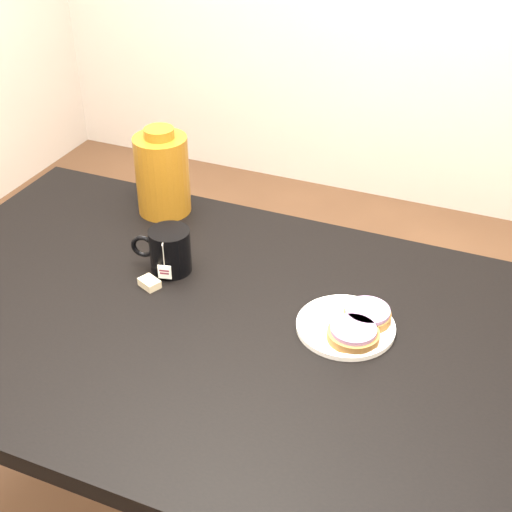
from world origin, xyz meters
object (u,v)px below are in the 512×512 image
object	(u,v)px
plate	(346,326)
mug	(169,250)
bagel_package	(162,173)
bagel_front	(353,333)
bagel_back	(367,314)
teabag_pouch	(149,283)
table	(208,347)

from	to	relation	value
plate	mug	world-z (taller)	mug
mug	bagel_package	distance (m)	0.28
bagel_front	bagel_package	size ratio (longest dim) A/B	0.65
bagel_front	bagel_package	bearing A→B (deg)	151.84
mug	bagel_front	bearing A→B (deg)	-23.68
bagel_back	bagel_package	distance (m)	0.66
bagel_back	plate	bearing A→B (deg)	-137.81
plate	teabag_pouch	bearing A→B (deg)	-176.48
bagel_back	bagel_package	size ratio (longest dim) A/B	0.51
table	teabag_pouch	world-z (taller)	teabag_pouch
table	bagel_package	world-z (taller)	bagel_package
bagel_front	bagel_package	xyz separation A→B (m)	(-0.59, 0.32, 0.08)
bagel_front	teabag_pouch	distance (m)	0.46
plate	teabag_pouch	xyz separation A→B (m)	(-0.44, -0.03, 0.00)
mug	teabag_pouch	distance (m)	0.09
table	plate	distance (m)	0.30
table	mug	size ratio (longest dim) A/B	9.71
bagel_back	bagel_front	size ratio (longest dim) A/B	0.80
plate	mug	xyz separation A→B (m)	(-0.42, 0.05, 0.04)
bagel_front	mug	bearing A→B (deg)	169.37
table	plate	xyz separation A→B (m)	(0.28, 0.07, 0.09)
table	mug	distance (m)	0.23
mug	bagel_package	world-z (taller)	bagel_package
teabag_pouch	bagel_package	size ratio (longest dim) A/B	0.20
plate	table	bearing A→B (deg)	-165.27
plate	bagel_front	size ratio (longest dim) A/B	1.37
bagel_back	bagel_front	xyz separation A→B (m)	(-0.01, -0.07, -0.00)
bagel_back	mug	xyz separation A→B (m)	(-0.46, 0.02, 0.03)
table	teabag_pouch	xyz separation A→B (m)	(-0.16, 0.05, 0.09)
table	bagel_front	size ratio (longest dim) A/B	9.62
table	bagel_back	xyz separation A→B (m)	(0.31, 0.10, 0.11)
mug	bagel_package	size ratio (longest dim) A/B	0.64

